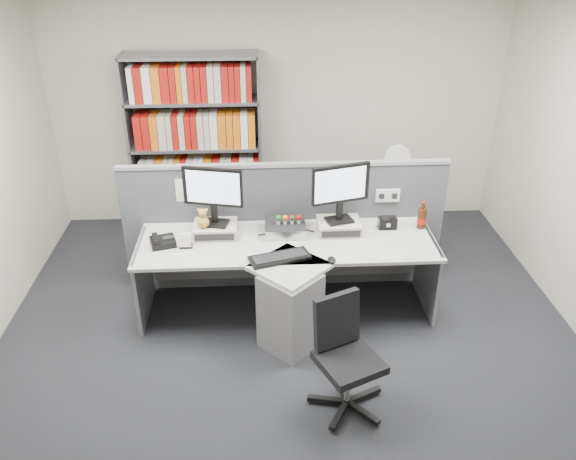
{
  "coord_description": "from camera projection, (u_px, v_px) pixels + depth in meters",
  "views": [
    {
      "loc": [
        -0.23,
        -3.57,
        3.2
      ],
      "look_at": [
        0.0,
        0.65,
        0.92
      ],
      "focal_mm": 36.18,
      "sensor_mm": 36.0,
      "label": 1
    }
  ],
  "objects": [
    {
      "name": "filing_cabinet",
      "position": [
        391.0,
        215.0,
        6.31
      ],
      "size": [
        0.45,
        0.61,
        0.7
      ],
      "color": "slate",
      "rests_on": "ground"
    },
    {
      "name": "speaker",
      "position": [
        387.0,
        223.0,
        5.23
      ],
      "size": [
        0.16,
        0.09,
        0.11
      ],
      "primitive_type": "cube",
      "color": "black",
      "rests_on": "desk"
    },
    {
      "name": "shelving_unit",
      "position": [
        197.0,
        150.0,
        6.31
      ],
      "size": [
        1.41,
        0.4,
        2.0
      ],
      "color": "slate",
      "rests_on": "ground"
    },
    {
      "name": "plush_toy",
      "position": [
        203.0,
        219.0,
        5.02
      ],
      "size": [
        0.11,
        0.11,
        0.18
      ],
      "color": "gold",
      "rests_on": "monitor_riser_left"
    },
    {
      "name": "desk_fan",
      "position": [
        396.0,
        160.0,
        6.01
      ],
      "size": [
        0.27,
        0.16,
        0.46
      ],
      "color": "white",
      "rests_on": "filing_cabinet"
    },
    {
      "name": "room_shell",
      "position": [
        293.0,
        160.0,
        3.82
      ],
      "size": [
        5.04,
        5.54,
        2.72
      ],
      "color": "beige",
      "rests_on": "ground"
    },
    {
      "name": "monitor_riser_left",
      "position": [
        215.0,
        229.0,
        5.13
      ],
      "size": [
        0.38,
        0.31,
        0.1
      ],
      "color": "#C0B49F",
      "rests_on": "desk"
    },
    {
      "name": "partition",
      "position": [
        285.0,
        225.0,
        5.46
      ],
      "size": [
        3.0,
        0.08,
        1.27
      ],
      "color": "#4B4F55",
      "rests_on": "ground"
    },
    {
      "name": "desk",
      "position": [
        288.0,
        281.0,
        4.97
      ],
      "size": [
        2.6,
        1.2,
        0.72
      ],
      "color": "#B9BAB3",
      "rests_on": "ground"
    },
    {
      "name": "office_chair",
      "position": [
        344.0,
        352.0,
        4.15
      ],
      "size": [
        0.57,
        0.57,
        0.86
      ],
      "color": "silver",
      "rests_on": "ground"
    },
    {
      "name": "monitor_riser_right",
      "position": [
        339.0,
        226.0,
        5.18
      ],
      "size": [
        0.38,
        0.31,
        0.1
      ],
      "color": "#C0B49F",
      "rests_on": "desk"
    },
    {
      "name": "keyboard",
      "position": [
        280.0,
        258.0,
        4.77
      ],
      "size": [
        0.53,
        0.33,
        0.03
      ],
      "color": "black",
      "rests_on": "desk"
    },
    {
      "name": "cola_bottle",
      "position": [
        422.0,
        218.0,
        5.21
      ],
      "size": [
        0.08,
        0.08,
        0.26
      ],
      "color": "#3F190A",
      "rests_on": "desk"
    },
    {
      "name": "monitor_right",
      "position": [
        341.0,
        188.0,
        5.01
      ],
      "size": [
        0.51,
        0.22,
        0.53
      ],
      "color": "black",
      "rests_on": "monitor_riser_right"
    },
    {
      "name": "mouse",
      "position": [
        332.0,
        260.0,
        4.73
      ],
      "size": [
        0.07,
        0.11,
        0.04
      ],
      "primitive_type": "ellipsoid",
      "color": "black",
      "rests_on": "desk"
    },
    {
      "name": "desk_calendar",
      "position": [
        186.0,
        242.0,
        4.92
      ],
      "size": [
        0.11,
        0.08,
        0.13
      ],
      "color": "black",
      "rests_on": "desk"
    },
    {
      "name": "ground",
      "position": [
        292.0,
        369.0,
        4.67
      ],
      "size": [
        5.5,
        5.5,
        0.0
      ],
      "primitive_type": "plane",
      "color": "#26282D",
      "rests_on": "ground"
    },
    {
      "name": "monitor_left",
      "position": [
        213.0,
        191.0,
        4.96
      ],
      "size": [
        0.52,
        0.21,
        0.53
      ],
      "color": "black",
      "rests_on": "monitor_riser_left"
    },
    {
      "name": "desktop_pc",
      "position": [
        285.0,
        228.0,
        5.16
      ],
      "size": [
        0.36,
        0.32,
        0.09
      ],
      "color": "black",
      "rests_on": "desk"
    },
    {
      "name": "desk_phone",
      "position": [
        162.0,
        241.0,
        4.97
      ],
      "size": [
        0.25,
        0.24,
        0.09
      ],
      "color": "black",
      "rests_on": "desk"
    },
    {
      "name": "figurines",
      "position": [
        289.0,
        219.0,
        5.1
      ],
      "size": [
        0.23,
        0.05,
        0.09
      ],
      "color": "#C0B49F",
      "rests_on": "desktop_pc"
    }
  ]
}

